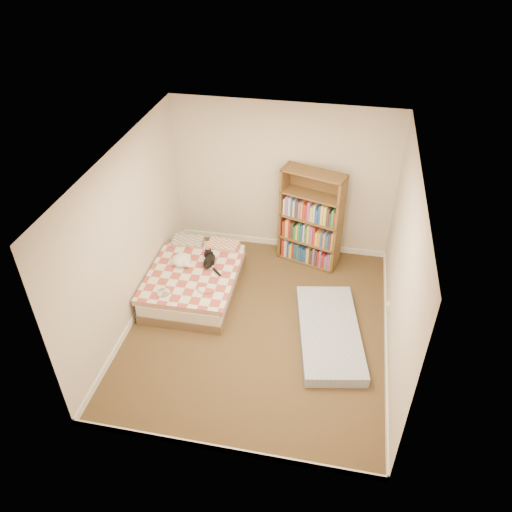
% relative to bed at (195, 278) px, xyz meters
% --- Properties ---
extents(room, '(3.51, 4.01, 2.51)m').
position_rel_bed_xyz_m(room, '(1.08, -0.58, 0.99)').
color(room, '#4E3A21').
rests_on(room, ground).
extents(bed, '(1.30, 1.75, 0.46)m').
position_rel_bed_xyz_m(bed, '(0.00, 0.00, 0.00)').
color(bed, brown).
rests_on(bed, room).
extents(bookshelf, '(1.06, 0.60, 1.61)m').
position_rel_bed_xyz_m(bookshelf, '(1.58, 1.10, 0.37)').
color(bookshelf, '#52391C').
rests_on(bookshelf, room).
extents(floor_mattress, '(1.10, 1.87, 0.16)m').
position_rel_bed_xyz_m(floor_mattress, '(2.07, -0.61, -0.13)').
color(floor_mattress, '#667BAA').
rests_on(floor_mattress, room).
extents(black_cat, '(0.27, 0.60, 0.14)m').
position_rel_bed_xyz_m(black_cat, '(0.20, 0.16, 0.27)').
color(black_cat, black).
rests_on(black_cat, bed).
extents(white_dog, '(0.31, 0.33, 0.15)m').
position_rel_bed_xyz_m(white_dog, '(-0.20, 0.04, 0.28)').
color(white_dog, white).
rests_on(white_dog, bed).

